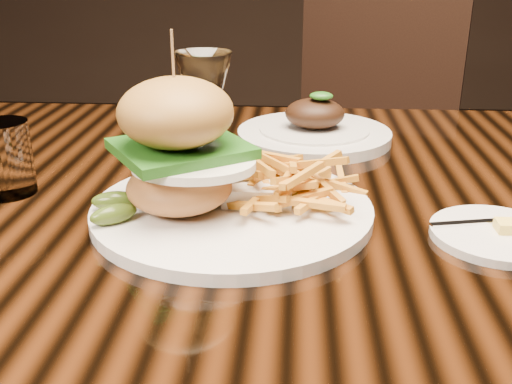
# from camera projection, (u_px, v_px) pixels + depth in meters

# --- Properties ---
(dining_table) EXTENTS (1.60, 0.90, 0.75)m
(dining_table) POSITION_uv_depth(u_px,v_px,m) (291.00, 239.00, 0.84)
(dining_table) COLOR black
(dining_table) RESTS_ON ground
(burger_plate) EXTENTS (0.34, 0.34, 0.22)m
(burger_plate) POSITION_uv_depth(u_px,v_px,m) (220.00, 173.00, 0.70)
(burger_plate) COLOR silver
(burger_plate) RESTS_ON dining_table
(side_saucer) EXTENTS (0.15, 0.15, 0.02)m
(side_saucer) POSITION_uv_depth(u_px,v_px,m) (497.00, 234.00, 0.67)
(side_saucer) COLOR silver
(side_saucer) RESTS_ON dining_table
(ramekin) EXTENTS (0.08, 0.08, 0.04)m
(ramekin) POSITION_uv_depth(u_px,v_px,m) (258.00, 194.00, 0.74)
(ramekin) COLOR silver
(ramekin) RESTS_ON dining_table
(wine_glass) EXTENTS (0.07, 0.07, 0.19)m
(wine_glass) POSITION_uv_depth(u_px,v_px,m) (204.00, 94.00, 0.72)
(wine_glass) COLOR white
(wine_glass) RESTS_ON dining_table
(water_tumbler) EXTENTS (0.07, 0.07, 0.10)m
(water_tumbler) POSITION_uv_depth(u_px,v_px,m) (4.00, 158.00, 0.78)
(water_tumbler) COLOR white
(water_tumbler) RESTS_ON dining_table
(far_dish) EXTENTS (0.26, 0.26, 0.09)m
(far_dish) POSITION_uv_depth(u_px,v_px,m) (314.00, 131.00, 1.01)
(far_dish) COLOR silver
(far_dish) RESTS_ON dining_table
(chair_far) EXTENTS (0.58, 0.58, 0.95)m
(chair_far) POSITION_uv_depth(u_px,v_px,m) (367.00, 144.00, 1.70)
(chair_far) COLOR black
(chair_far) RESTS_ON ground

